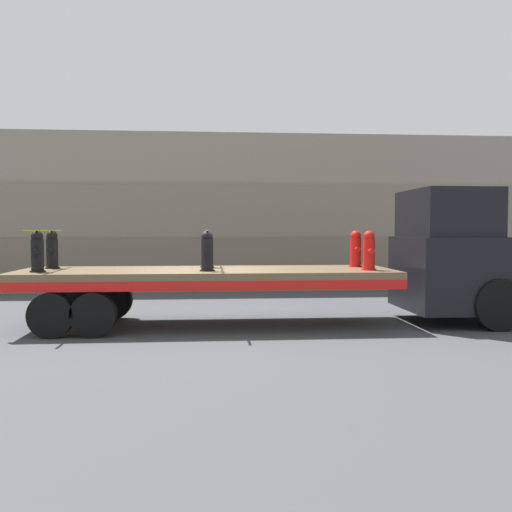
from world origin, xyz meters
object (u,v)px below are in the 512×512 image
Objects in this scene: fire_hydrant_black_near_0 at (37,252)px; fire_hydrant_black_far_0 at (52,250)px; fire_hydrant_red_near_2 at (369,251)px; fire_hydrant_red_far_2 at (356,249)px; truck_cab at (458,258)px; fire_hydrant_black_near_1 at (207,252)px; fire_hydrant_black_far_1 at (207,250)px; flatbed_trailer at (180,281)px.

fire_hydrant_black_near_0 is 1.11m from fire_hydrant_black_far_0.
fire_hydrant_red_near_2 and fire_hydrant_red_far_2 have the same top height.
truck_cab is 2.31m from fire_hydrant_red_far_2.
fire_hydrant_black_near_1 is (3.47, -1.11, 0.00)m from fire_hydrant_black_far_0.
fire_hydrant_black_near_0 and fire_hydrant_red_near_2 have the same top height.
fire_hydrant_black_far_1 is at bearing 0.00° from fire_hydrant_black_far_0.
truck_cab is 5.74m from fire_hydrant_black_far_1.
fire_hydrant_red_near_2 is at bearing -9.11° from fire_hydrant_black_far_0.
truck_cab is 6.33m from flatbed_trailer.
fire_hydrant_red_far_2 is at bearing 90.00° from fire_hydrant_red_near_2.
fire_hydrant_red_near_2 is at bearing -166.00° from truck_cab.
flatbed_trailer is 9.57× the size of fire_hydrant_black_far_0.
fire_hydrant_red_near_2 is 1.11m from fire_hydrant_red_far_2.
fire_hydrant_black_far_0 and fire_hydrant_black_near_1 have the same top height.
fire_hydrant_red_near_2 is (-2.23, -0.56, 0.18)m from truck_cab.
fire_hydrant_red_far_2 is at bearing 17.77° from fire_hydrant_black_near_1.
truck_cab reaches higher than fire_hydrant_black_far_0.
truck_cab reaches higher than fire_hydrant_red_far_2.
fire_hydrant_black_near_1 is (0.60, -0.56, 0.66)m from flatbed_trailer.
fire_hydrant_black_far_1 is (-5.71, 0.56, 0.18)m from truck_cab.
fire_hydrant_black_near_1 is 3.47m from fire_hydrant_red_near_2.
fire_hydrant_black_near_1 reaches higher than flatbed_trailer.
fire_hydrant_black_far_0 is at bearing 170.89° from fire_hydrant_red_near_2.
truck_cab is 3.56× the size of fire_hydrant_red_far_2.
fire_hydrant_red_far_2 is (3.47, 1.11, 0.00)m from fire_hydrant_black_near_1.
flatbed_trailer is at bearing 180.00° from truck_cab.
fire_hydrant_red_near_2 is 1.00× the size of fire_hydrant_red_far_2.
fire_hydrant_black_near_0 is 1.00× the size of fire_hydrant_black_near_1.
fire_hydrant_black_near_1 is 1.00× the size of fire_hydrant_red_far_2.
fire_hydrant_red_far_2 is at bearing 0.00° from fire_hydrant_black_far_0.
fire_hydrant_black_far_1 is at bearing 90.00° from fire_hydrant_black_near_1.
fire_hydrant_black_near_0 is 7.03m from fire_hydrant_red_far_2.
truck_cab is at bearing 3.47° from fire_hydrant_black_near_0.
fire_hydrant_red_near_2 is (4.07, -0.56, 0.66)m from flatbed_trailer.
fire_hydrant_black_near_0 and fire_hydrant_black_far_0 have the same top height.
fire_hydrant_black_far_0 is 3.47m from fire_hydrant_black_far_1.
truck_cab is 9.20m from fire_hydrant_black_near_0.
fire_hydrant_black_far_1 is at bearing 17.77° from fire_hydrant_black_near_0.
fire_hydrant_black_far_0 is 7.03m from fire_hydrant_red_near_2.
truck_cab is 5.74m from fire_hydrant_black_near_1.
fire_hydrant_black_near_0 is 3.47m from fire_hydrant_black_near_1.
fire_hydrant_black_far_0 is at bearing 180.00° from fire_hydrant_black_far_1.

